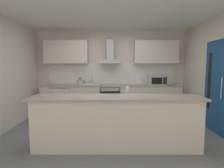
{
  "coord_description": "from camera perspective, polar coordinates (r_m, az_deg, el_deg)",
  "views": [
    {
      "loc": [
        0.03,
        -3.83,
        1.49
      ],
      "look_at": [
        0.03,
        0.48,
        1.05
      ],
      "focal_mm": 28.78,
      "sensor_mm": 36.0,
      "label": 1
    }
  ],
  "objects": [
    {
      "name": "wall_right",
      "position": [
        4.52,
        31.93,
        2.54
      ],
      "size": [
        0.12,
        4.95,
        2.6
      ],
      "primitive_type": "cube",
      "color": "silver",
      "rests_on": "ground"
    },
    {
      "name": "wine_glass",
      "position": [
        3.24,
        4.87,
        -1.59
      ],
      "size": [
        0.08,
        0.08,
        0.18
      ],
      "color": "silver",
      "rests_on": "counter_island"
    },
    {
      "name": "ground",
      "position": [
        4.11,
        -0.48,
        -15.57
      ],
      "size": [
        5.72,
        4.95,
        0.02
      ],
      "primitive_type": "cube",
      "color": "slate"
    },
    {
      "name": "wall_back",
      "position": [
        5.86,
        -0.34,
        3.96
      ],
      "size": [
        5.72,
        0.12,
        2.6
      ],
      "primitive_type": "cube",
      "color": "silver",
      "rests_on": "ground"
    },
    {
      "name": "kettle",
      "position": [
        5.53,
        -10.16,
        0.7
      ],
      "size": [
        0.29,
        0.15,
        0.24
      ],
      "color": "#B7BABC",
      "rests_on": "counter_back"
    },
    {
      "name": "oven",
      "position": [
        5.55,
        -0.65,
        -4.87
      ],
      "size": [
        0.6,
        0.62,
        0.8
      ],
      "color": "slate",
      "rests_on": "ground"
    },
    {
      "name": "side_door",
      "position": [
        4.62,
        30.04,
        -0.71
      ],
      "size": [
        0.08,
        0.85,
        2.05
      ],
      "color": "navy",
      "rests_on": "ground"
    },
    {
      "name": "ceiling",
      "position": [
        3.99,
        -0.51,
        22.14
      ],
      "size": [
        5.72,
        4.95,
        0.02
      ],
      "primitive_type": "cube",
      "color": "white"
    },
    {
      "name": "counter_island",
      "position": [
        3.3,
        1.4,
        -11.99
      ],
      "size": [
        3.02,
        0.64,
        0.95
      ],
      "color": "beige",
      "rests_on": "ground"
    },
    {
      "name": "upper_cabinets",
      "position": [
        5.65,
        -0.36,
        10.09
      ],
      "size": [
        4.1,
        0.32,
        0.7
      ],
      "color": "beige"
    },
    {
      "name": "counter_back",
      "position": [
        5.58,
        -0.36,
        -4.92
      ],
      "size": [
        4.15,
        0.6,
        0.9
      ],
      "color": "beige",
      "rests_on": "ground"
    },
    {
      "name": "range_hood",
      "position": [
        5.59,
        -0.65,
        8.87
      ],
      "size": [
        0.62,
        0.45,
        0.72
      ],
      "color": "#B7BABC"
    },
    {
      "name": "microwave",
      "position": [
        5.62,
        14.12,
        1.15
      ],
      "size": [
        0.5,
        0.38,
        0.3
      ],
      "color": "#B7BABC",
      "rests_on": "counter_back"
    },
    {
      "name": "sink",
      "position": [
        5.53,
        -6.51,
        -0.05
      ],
      "size": [
        0.5,
        0.4,
        0.26
      ],
      "color": "silver",
      "rests_on": "counter_back"
    },
    {
      "name": "backsplash_tile",
      "position": [
        5.79,
        -0.34,
        3.25
      ],
      "size": [
        4.01,
        0.02,
        0.66
      ],
      "primitive_type": "cube",
      "color": "white"
    },
    {
      "name": "refrigerator",
      "position": [
        5.76,
        -15.51,
        -5.05
      ],
      "size": [
        0.58,
        0.6,
        0.85
      ],
      "color": "white",
      "rests_on": "ground"
    }
  ]
}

